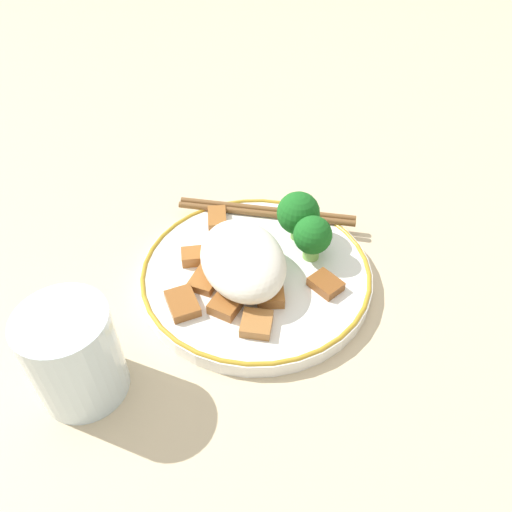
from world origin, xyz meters
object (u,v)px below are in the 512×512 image
Objects in this scene: plate at (256,274)px; broccoli_back_left at (313,236)px; chopsticks at (266,212)px; drinking_glass at (74,355)px; broccoli_back_center at (298,214)px.

broccoli_back_left is (-0.00, -0.06, 0.04)m from plate.
chopsticks is 2.05× the size of drinking_glass.
chopsticks is at bearing 14.27° from broccoli_back_left.
broccoli_back_left is at bearing -90.17° from plate.
drinking_glass reaches higher than broccoli_back_left.
drinking_glass reaches higher than broccoli_back_center.
drinking_glass is at bearing 112.43° from plate.
drinking_glass is (-0.08, 0.25, 0.00)m from broccoli_back_left.
drinking_glass reaches higher than plate.
broccoli_back_left reaches higher than chopsticks.
broccoli_back_left is at bearing -72.91° from drinking_glass.
plate is 2.59× the size of drinking_glass.
plate is at bearing 89.83° from broccoli_back_left.
broccoli_back_left is at bearing -175.77° from broccoli_back_center.
broccoli_back_center reaches higher than chopsticks.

